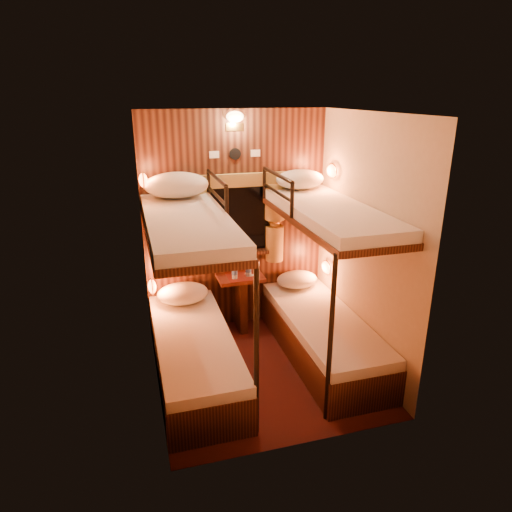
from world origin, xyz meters
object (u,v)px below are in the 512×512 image
object	(u,v)px
bunk_left	(193,324)
bottle_left	(235,271)
table	(241,295)
bottle_right	(248,268)
bunk_right	(323,306)

from	to	relation	value
bunk_left	bottle_left	distance (m)	0.93
table	bottle_right	world-z (taller)	bottle_right
bunk_left	bottle_left	size ratio (longest dim) A/B	8.69
bunk_left	bottle_right	world-z (taller)	bunk_left
bunk_left	bunk_right	world-z (taller)	same
bunk_right	table	world-z (taller)	bunk_right
bunk_left	bunk_right	size ratio (longest dim) A/B	1.00
bottle_left	bottle_right	size ratio (longest dim) A/B	1.01
table	bottle_left	xyz separation A→B (m)	(-0.08, -0.07, 0.33)
bunk_left	table	distance (m)	1.02
bunk_right	bottle_left	world-z (taller)	bunk_right
bunk_right	table	bearing A→B (deg)	129.67
bunk_left	table	size ratio (longest dim) A/B	2.90
bottle_left	bottle_right	distance (m)	0.17
bottle_left	bottle_right	world-z (taller)	bottle_left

